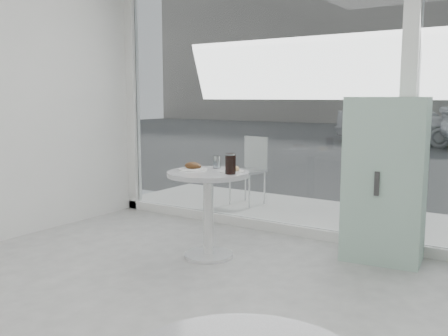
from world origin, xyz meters
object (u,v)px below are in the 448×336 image
Objects in this scene: car_white at (405,121)px; cola_glass at (230,164)px; patio_chair at (251,166)px; water_tumbler_a at (217,163)px; main_table at (208,196)px; mint_cabinet at (385,180)px; plate_fritter at (193,167)px; plate_donut at (232,170)px; water_tumbler_b at (230,164)px.

car_white is 23.30× the size of cola_glass.
water_tumbler_a is at bearing -61.35° from patio_chair.
mint_cabinet is (1.31, 0.79, 0.16)m from main_table.
water_tumbler_a reaches higher than plate_fritter.
mint_cabinet is at bearing 31.03° from main_table.
main_table is 3.57× the size of plate_donut.
plate_donut is 1.69× the size of water_tumbler_b.
main_table is 0.32m from plate_donut.
water_tumbler_b is (-1.20, -0.59, 0.12)m from mint_cabinet.
cola_glass is (0.23, -0.00, 0.30)m from main_table.
mint_cabinet is 1.34m from cola_glass.
water_tumbler_b reaches higher than plate_donut.
water_tumbler_b is at bearing -160.03° from mint_cabinet.
water_tumbler_a is 0.37m from cola_glass.
mint_cabinet is 1.65× the size of patio_chair.
plate_fritter is 1.17× the size of plate_donut.
plate_fritter is (0.57, -1.97, 0.26)m from patio_chair.
mint_cabinet is 11.10× the size of water_tumbler_b.
patio_chair is 10.26m from car_white.
water_tumbler_b reaches higher than water_tumbler_a.
car_white is (-1.39, 12.22, 0.14)m from main_table.
car_white reaches higher than plate_fritter.
car_white reaches higher than main_table.
main_table is 3.06× the size of plate_fritter.
water_tumbler_a is at bearing -163.91° from mint_cabinet.
main_table is 0.35m from water_tumbler_a.
plate_fritter is (-1.47, -0.79, 0.09)m from mint_cabinet.
plate_fritter is at bearing 179.50° from cola_glass.
plate_fritter is at bearing -144.95° from water_tumbler_b.
plate_fritter is at bearing -115.53° from water_tumbler_a.
water_tumbler_b is at bearing 123.17° from cola_glass.
mint_cabinet is 0.35× the size of car_white.
plate_donut is at bearing -164.69° from car_white.
cola_glass reaches higher than plate_fritter.
plate_fritter reaches higher than plate_donut.
mint_cabinet is 5.64× the size of plate_fritter.
plate_fritter reaches higher than main_table.
main_table is at bearing -61.96° from patio_chair.
main_table is 0.54× the size of mint_cabinet.
main_table is 0.89× the size of patio_chair.
plate_donut is (0.19, 0.08, 0.24)m from main_table.
mint_cabinet is at bearing 22.46° from water_tumbler_a.
car_white is (-2.70, 11.43, -0.01)m from mint_cabinet.
plate_donut is at bearing 13.20° from plate_fritter.
plate_fritter is 0.40m from cola_glass.
patio_chair is at bearing 143.46° from mint_cabinet.
plate_fritter is at bearing -166.80° from plate_donut.
water_tumbler_b is (0.17, -0.03, 0.01)m from water_tumbler_a.
water_tumbler_b is at bearing 60.94° from main_table.
water_tumbler_b is (0.84, -1.78, 0.29)m from patio_chair.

